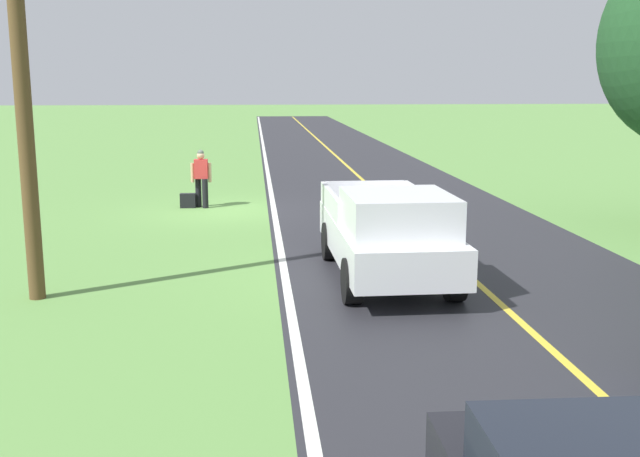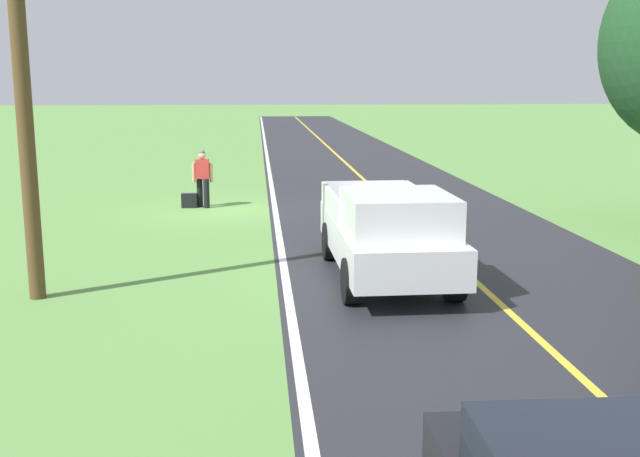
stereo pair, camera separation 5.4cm
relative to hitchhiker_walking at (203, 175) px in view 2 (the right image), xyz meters
name	(u,v)px [view 2 (the right image)]	position (x,y,z in m)	size (l,w,h in m)	color
ground_plane	(230,211)	(-0.83, 0.70, -0.98)	(200.00, 200.00, 0.00)	#609347
road_surface	(395,208)	(-5.77, 0.70, -0.98)	(7.60, 120.00, 0.00)	#28282D
lane_edge_line	(275,210)	(-2.16, 0.70, -0.98)	(0.16, 117.60, 0.00)	silver
lane_centre_line	(395,208)	(-5.77, 0.70, -0.98)	(0.14, 117.60, 0.00)	gold
hitchhiker_walking	(203,175)	(0.00, 0.00, 0.00)	(0.62, 0.51, 1.75)	black
suitcase_carried	(189,201)	(0.42, 0.08, -0.76)	(0.20, 0.46, 0.44)	black
pickup_truck_passing	(389,231)	(-4.11, 8.99, -0.01)	(2.15, 5.43, 1.82)	silver
utility_pole_roadside	(20,60)	(2.27, 9.62, 3.14)	(0.28, 0.28, 8.23)	brown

